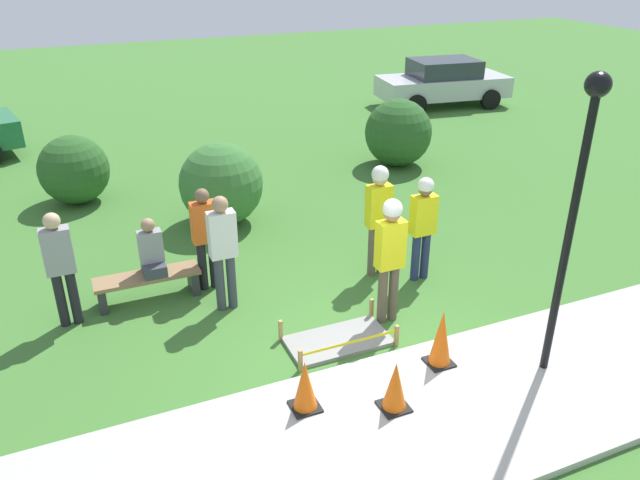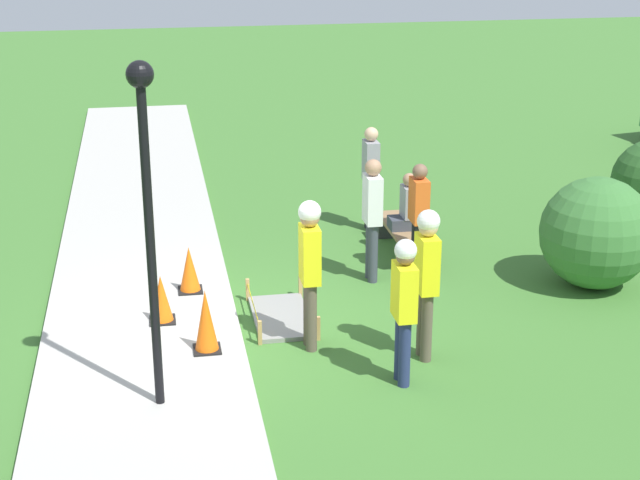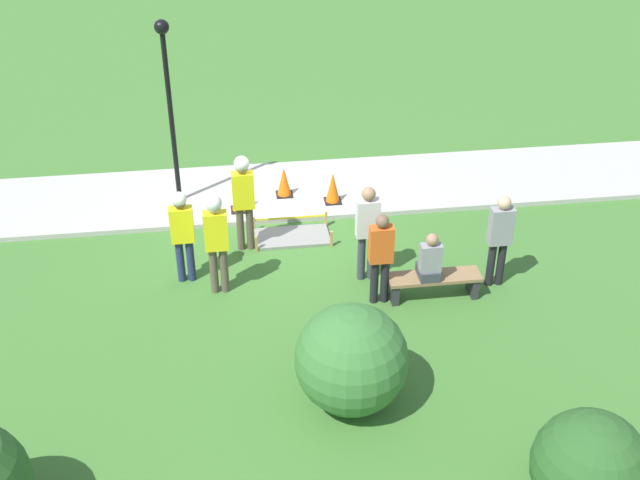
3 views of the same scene
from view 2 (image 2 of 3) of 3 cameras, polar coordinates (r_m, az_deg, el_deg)
ground_plane at (r=12.85m, az=-4.68°, el=-5.39°), size 60.00×60.00×0.00m
sidewalk at (r=12.80m, az=-10.31°, el=-5.54°), size 28.00×2.51×0.10m
wet_concrete_patch at (r=13.19m, az=-2.26°, el=-4.48°), size 1.48×0.80×0.32m
traffic_cone_near_patch at (r=13.83m, az=-7.60°, el=-1.71°), size 0.34×0.34×0.66m
traffic_cone_far_patch at (r=12.94m, az=-9.22°, el=-3.40°), size 0.34×0.34×0.64m
traffic_cone_sidewalk_edge at (r=12.03m, az=-6.66°, el=-4.70°), size 0.34×0.34×0.80m
park_bench at (r=15.53m, az=4.72°, el=0.37°), size 1.60×0.44×0.44m
person_seated_on_bench at (r=15.28m, az=5.07°, el=1.93°), size 0.36×0.44×0.89m
worker_supervisor at (r=11.96m, az=-0.59°, el=-1.15°), size 0.40×0.28×1.93m
worker_assistant at (r=11.18m, az=4.92°, el=-3.43°), size 0.40×0.26×1.78m
worker_trainee at (r=11.77m, az=6.23°, el=-1.72°), size 0.40×0.28×1.91m
bystander_in_orange_shirt at (r=14.44m, az=5.76°, el=1.59°), size 0.40×0.22×1.71m
bystander_in_gray_shirt at (r=14.15m, az=3.07°, el=1.64°), size 0.40×0.24×1.84m
bystander_in_white_shirt at (r=16.34m, az=2.96°, el=3.97°), size 0.40×0.23×1.77m
lamppost_near at (r=10.16m, az=-10.04°, el=3.06°), size 0.28×0.28×3.77m
shrub_rounded_near at (r=14.54m, az=15.78°, el=0.39°), size 1.62×1.62×1.62m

